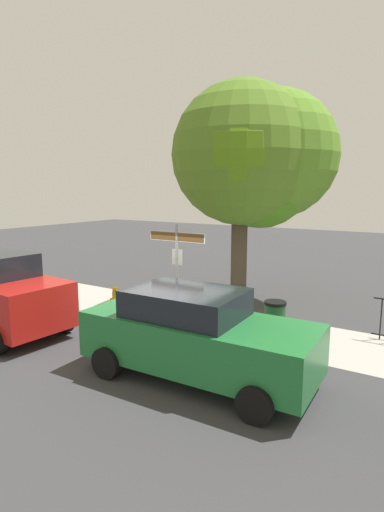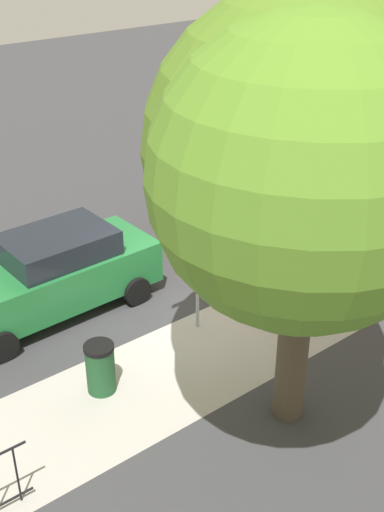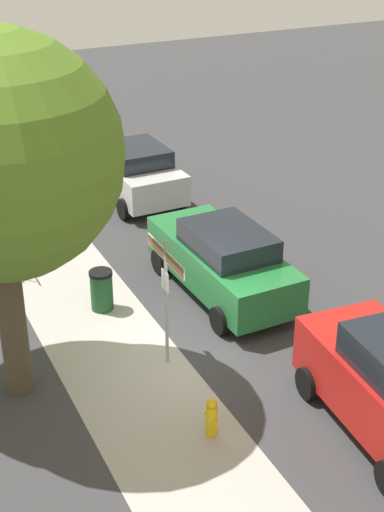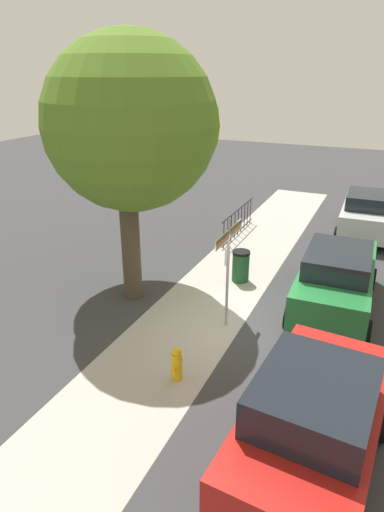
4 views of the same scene
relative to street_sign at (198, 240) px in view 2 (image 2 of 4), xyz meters
The scene contains 8 objects.
ground_plane 2.05m from the street_sign, 67.81° to the right, with size 60.00×60.00×0.00m, color #38383A.
sidewalk_strip 3.08m from the street_sign, 22.56° to the left, with size 24.00×2.60×0.00m, color #ABA69E.
street_sign is the anchor object (origin of this frame).
shade_tree 4.16m from the street_sign, 74.74° to the left, with size 4.93×5.00×7.00m.
car_red 4.77m from the street_sign, 143.49° to the right, with size 4.20×2.29×2.07m.
car_green 3.32m from the street_sign, 48.99° to the right, with size 4.68×2.13×1.79m.
fire_hydrant 2.93m from the street_sign, behind, with size 0.42×0.22×0.78m.
trash_bin 3.07m from the street_sign, 10.79° to the left, with size 0.55×0.55×0.98m.
Camera 2 is at (6.91, 9.17, 7.85)m, focal length 45.97 mm.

